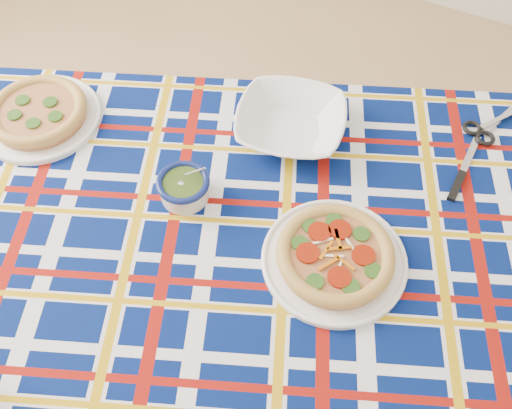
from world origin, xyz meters
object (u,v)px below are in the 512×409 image
at_px(dining_table, 247,260).
at_px(main_focaccia_plate, 335,255).
at_px(serving_bowl, 291,123).
at_px(pesto_bowl, 184,187).

bearing_deg(dining_table, main_focaccia_plate, -10.76).
bearing_deg(serving_bowl, main_focaccia_plate, -51.12).
height_order(pesto_bowl, serving_bowl, pesto_bowl).
bearing_deg(dining_table, serving_bowl, 75.97).
bearing_deg(serving_bowl, dining_table, -81.54).
bearing_deg(dining_table, pesto_bowl, 142.92).
relative_size(main_focaccia_plate, pesto_bowl, 2.62).
bearing_deg(main_focaccia_plate, serving_bowl, 128.88).
xyz_separation_m(main_focaccia_plate, pesto_bowl, (-0.34, 0.01, 0.00)).
height_order(main_focaccia_plate, serving_bowl, serving_bowl).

